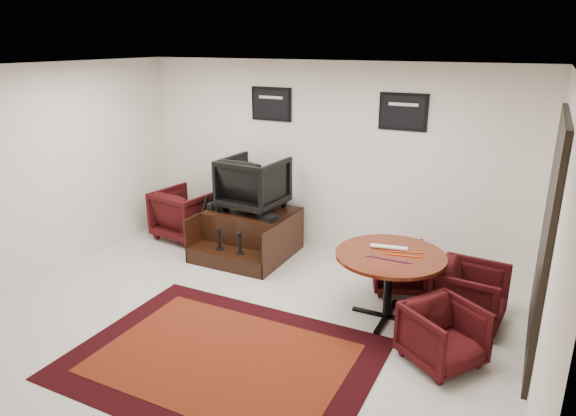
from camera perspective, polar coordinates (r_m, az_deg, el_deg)
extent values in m
plane|color=beige|center=(6.04, -5.28, -12.39)|extent=(6.00, 6.00, 0.00)
cube|color=silver|center=(7.62, 4.28, 5.51)|extent=(6.00, 0.02, 2.80)
cube|color=silver|center=(3.76, -26.53, -10.19)|extent=(6.00, 0.02, 2.80)
cube|color=silver|center=(7.46, -25.74, 3.45)|extent=(0.02, 5.00, 2.80)
cube|color=silver|center=(4.71, 27.20, -4.65)|extent=(0.02, 5.00, 2.80)
cube|color=white|center=(5.21, -6.20, 15.16)|extent=(6.00, 5.00, 0.02)
cube|color=black|center=(5.40, 26.77, -2.94)|extent=(0.05, 1.90, 2.30)
cube|color=black|center=(5.40, 26.67, -2.92)|extent=(0.02, 1.72, 2.12)
cube|color=black|center=(5.40, 26.72, -2.93)|extent=(0.03, 0.05, 2.12)
cube|color=black|center=(7.86, -1.86, 11.48)|extent=(0.66, 0.03, 0.50)
cube|color=black|center=(7.84, -1.92, 11.46)|extent=(0.58, 0.01, 0.42)
cube|color=silver|center=(7.83, -1.94, 12.19)|extent=(0.40, 0.00, 0.04)
cube|color=black|center=(7.14, 12.69, 10.38)|extent=(0.66, 0.03, 0.50)
cube|color=black|center=(7.12, 12.65, 10.37)|extent=(0.58, 0.01, 0.42)
cube|color=silver|center=(7.11, 12.70, 11.16)|extent=(0.40, 0.00, 0.04)
cube|color=black|center=(5.44, -7.25, -16.25)|extent=(2.98, 2.24, 0.01)
cube|color=#56190C|center=(5.43, -7.26, -16.19)|extent=(2.45, 1.70, 0.01)
cube|color=black|center=(7.77, -3.93, -2.51)|extent=(1.26, 0.93, 0.65)
cube|color=black|center=(7.34, -6.46, -5.64)|extent=(1.26, 0.37, 0.23)
cube|color=black|center=(7.94, -8.51, -2.20)|extent=(0.02, 1.31, 0.65)
cube|color=black|center=(7.34, -0.43, -3.74)|extent=(0.02, 1.31, 0.65)
cylinder|color=black|center=(7.37, -7.60, -4.50)|extent=(0.11, 0.11, 0.02)
cylinder|color=black|center=(7.32, -7.64, -3.56)|extent=(0.04, 0.04, 0.24)
sphere|color=black|center=(7.27, -7.69, -2.42)|extent=(0.07, 0.07, 0.07)
cylinder|color=black|center=(7.20, -5.37, -4.97)|extent=(0.11, 0.11, 0.02)
cylinder|color=black|center=(7.15, -5.40, -4.02)|extent=(0.04, 0.04, 0.24)
sphere|color=black|center=(7.10, -5.44, -2.86)|extent=(0.07, 0.07, 0.07)
imported|color=black|center=(7.58, -3.87, 3.03)|extent=(0.90, 0.85, 0.88)
cube|color=black|center=(7.79, -8.08, 0.32)|extent=(0.13, 0.27, 0.10)
cube|color=black|center=(7.72, -7.41, 0.17)|extent=(0.13, 0.27, 0.10)
cube|color=black|center=(7.19, -2.16, -1.07)|extent=(0.29, 0.24, 0.09)
imported|color=black|center=(8.42, -11.28, -0.37)|extent=(0.96, 0.92, 0.88)
cylinder|color=#411409|center=(5.84, 11.32, -5.19)|extent=(1.23, 1.23, 0.04)
cylinder|color=black|center=(6.00, 11.09, -8.50)|extent=(0.10, 0.10, 0.72)
cube|color=black|center=(6.18, 10.87, -11.73)|extent=(0.82, 0.06, 0.03)
cube|color=black|center=(6.18, 10.87, -11.73)|extent=(0.06, 0.82, 0.03)
imported|color=black|center=(6.73, 12.28, -6.21)|extent=(0.82, 0.79, 0.66)
imported|color=black|center=(6.17, 19.60, -8.80)|extent=(0.75, 0.79, 0.75)
imported|color=black|center=(5.38, 16.88, -13.07)|extent=(0.89, 0.90, 0.69)
cylinder|color=white|center=(5.94, 11.16, -4.31)|extent=(0.42, 0.12, 0.05)
cylinder|color=#F0420D|center=(5.81, 12.47, -5.15)|extent=(0.44, 0.10, 0.01)
cylinder|color=#F0420D|center=(5.90, 12.71, -4.80)|extent=(0.43, 0.16, 0.01)
cylinder|color=#4C1933|center=(5.73, 9.13, -5.30)|extent=(0.09, 0.07, 0.01)
cylinder|color=#4C1933|center=(5.71, 9.70, -5.40)|extent=(0.09, 0.07, 0.01)
cylinder|color=#4C1933|center=(5.70, 10.28, -5.50)|extent=(0.09, 0.07, 0.01)
cylinder|color=#4C1933|center=(5.68, 10.87, -5.60)|extent=(0.09, 0.07, 0.01)
cylinder|color=#4C1933|center=(5.67, 11.45, -5.70)|extent=(0.09, 0.07, 0.01)
cylinder|color=#4C1933|center=(5.66, 12.04, -5.79)|extent=(0.09, 0.07, 0.01)
cylinder|color=#4C1933|center=(5.64, 12.63, -5.89)|extent=(0.09, 0.07, 0.01)
cylinder|color=#4C1933|center=(5.63, 13.22, -5.99)|extent=(0.09, 0.07, 0.01)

